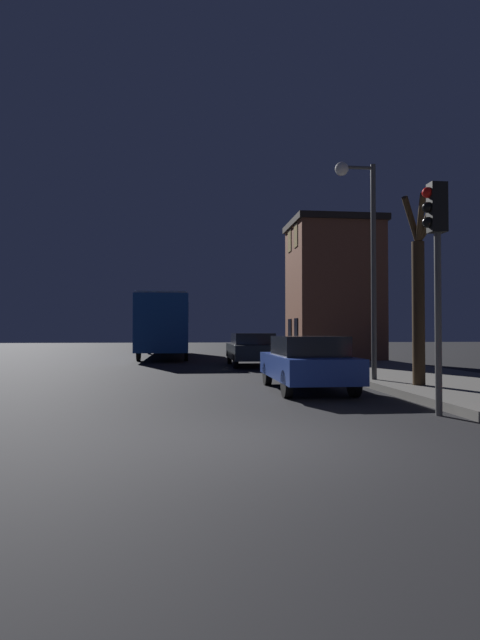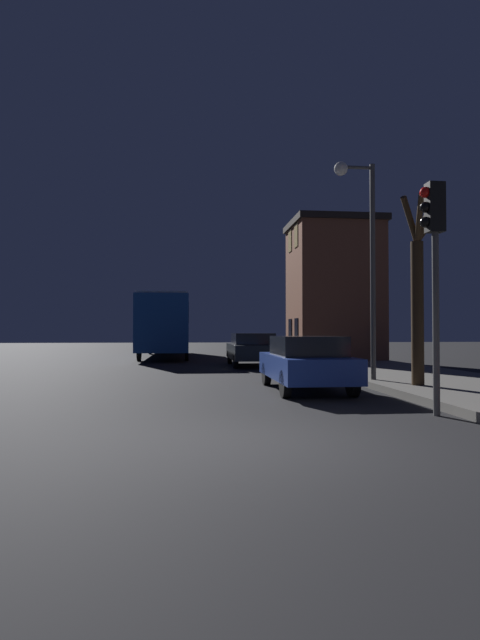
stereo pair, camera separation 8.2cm
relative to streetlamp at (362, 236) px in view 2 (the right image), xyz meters
name	(u,v)px [view 2 (the right image)]	position (x,y,z in m)	size (l,w,h in m)	color
ground_plane	(259,441)	(-3.85, -6.54, -4.17)	(120.00, 120.00, 0.00)	black
brick_building	(334,289)	(2.30, 10.41, -0.59)	(4.27, 3.99, 6.76)	brown
streetlamp	(362,236)	(0.00, 0.00, 0.00)	(1.16, 0.38, 6.04)	#4C4C4C
traffic_light	(434,248)	(-0.43, -4.83, -1.15)	(0.43, 0.24, 4.20)	#4C4C4C
bare_tree	(419,287)	(0.85, -1.59, -1.55)	(1.58, 2.33, 4.59)	#382819
bus	(166,322)	(-6.07, 16.18, -2.11)	(2.60, 11.83, 3.44)	#194793
car_near_lane	(306,362)	(-1.84, -0.90, -3.43)	(1.76, 4.17, 1.39)	navy
car_mid_lane	(252,349)	(-2.02, 8.27, -3.41)	(1.89, 4.44, 1.43)	black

